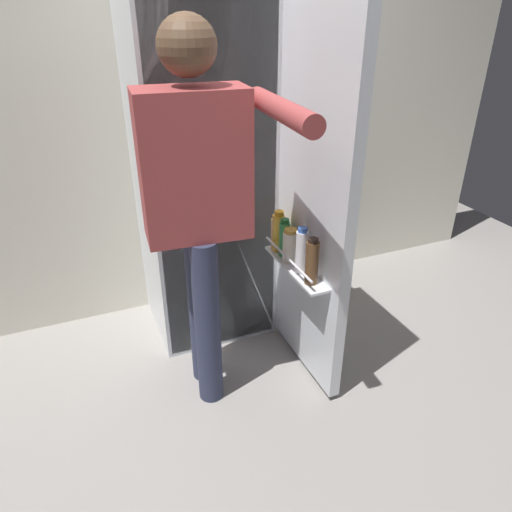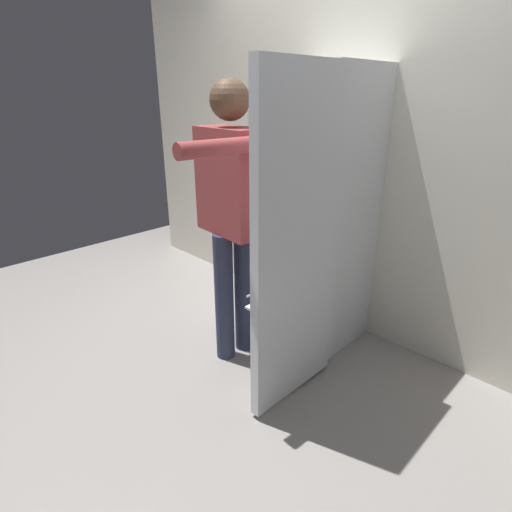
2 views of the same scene
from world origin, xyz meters
The scene contains 4 objects.
ground_plane centered at (0.00, 0.00, 0.00)m, with size 5.75×5.75×0.00m, color gray.
kitchen_wall centered at (0.00, 0.87, 1.26)m, with size 4.40×0.10×2.53m, color silver.
refrigerator centered at (0.03, 0.48, 0.90)m, with size 0.70×1.20×1.79m.
person centered at (-0.17, -0.02, 1.03)m, with size 0.56×0.78×1.71m.
Camera 1 is at (-0.66, -1.81, 1.72)m, focal length 33.01 mm.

